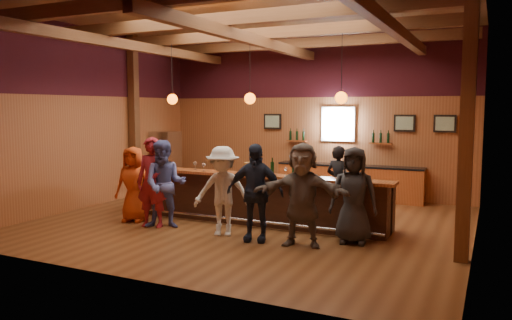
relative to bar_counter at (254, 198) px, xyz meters
The scene contains 27 objects.
room 2.69m from the bar_counter, 100.24° to the right, with size 9.04×9.00×4.52m.
bar_counter is the anchor object (origin of this frame).
back_bar_cabinet 3.76m from the bar_counter, 71.66° to the left, with size 4.00×0.52×0.95m.
window 4.17m from the bar_counter, 78.34° to the left, with size 0.95×0.09×0.95m.
framed_pictures 4.42m from the bar_counter, 66.46° to the left, with size 5.35×0.05×0.45m.
wine_shelves 3.97m from the bar_counter, 78.14° to the left, with size 3.00×0.18×0.30m.
pendant_lights 2.19m from the bar_counter, 96.37° to the right, with size 4.24×0.24×1.37m.
stainless_fridge 4.81m from the bar_counter, 149.24° to the left, with size 0.70×0.70×1.80m, color silver.
customer_orange 2.67m from the bar_counter, 154.62° to the right, with size 0.81×0.53×1.66m, color #B83B11.
customer_redvest 2.23m from the bar_counter, 141.36° to the right, with size 0.69×0.45×1.90m, color maroon.
customer_denim 1.98m from the bar_counter, 136.19° to the right, with size 0.89×0.70×1.84m, color #4F589F.
customer_white 1.42m from the bar_counter, 90.54° to the right, with size 1.14×0.65×1.76m, color silver.
customer_navy 1.67m from the bar_counter, 63.45° to the right, with size 1.08×0.45×1.85m, color #1A2235.
customer_brown 2.19m from the bar_counter, 40.23° to the right, with size 1.75×0.56×1.89m, color #5C5149.
customer_dark 2.59m from the bar_counter, 18.23° to the right, with size 0.88×0.57×1.79m, color #232326.
bartender 1.91m from the bar_counter, 28.18° to the left, with size 0.61×0.40×1.68m, color black.
ice_bucket 0.77m from the bar_counter, 83.68° to the right, with size 0.22×0.22×0.24m, color brown.
bottle_a 0.94m from the bar_counter, 23.00° to the right, with size 0.08×0.08×0.35m.
bottle_b 1.25m from the bar_counter, ahead, with size 0.08×0.08×0.35m.
glass_a 2.90m from the bar_counter, behind, with size 0.09×0.09×0.19m.
glass_b 2.01m from the bar_counter, 168.48° to the right, with size 0.07×0.07×0.16m.
glass_c 1.55m from the bar_counter, 168.35° to the right, with size 0.08×0.08×0.19m.
glass_d 1.32m from the bar_counter, 156.87° to the right, with size 0.08×0.08×0.19m.
glass_e 1.00m from the bar_counter, 154.69° to the right, with size 0.09×0.09×0.20m.
glass_f 1.19m from the bar_counter, 20.25° to the right, with size 0.08×0.08×0.18m.
glass_g 1.52m from the bar_counter, 13.10° to the right, with size 0.08×0.08×0.17m.
glass_h 2.27m from the bar_counter, ahead, with size 0.09×0.09×0.20m.
Camera 1 is at (4.75, -9.62, 2.51)m, focal length 35.00 mm.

